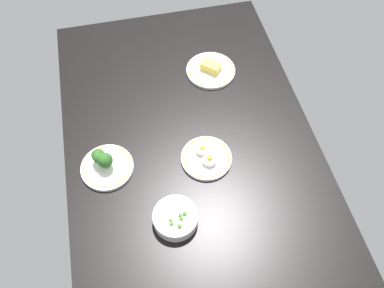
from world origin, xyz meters
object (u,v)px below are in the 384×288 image
(plate_broccoli, at_px, (105,164))
(plate_eggs, at_px, (206,157))
(bowl_peas, at_px, (176,218))
(plate_cheese, at_px, (211,70))

(plate_broccoli, relative_size, plate_eggs, 1.02)
(bowl_peas, bearing_deg, plate_broccoli, -141.21)
(plate_broccoli, distance_m, bowl_peas, 0.31)
(plate_eggs, distance_m, bowl_peas, 0.25)
(plate_cheese, relative_size, bowl_peas, 1.36)
(plate_cheese, xyz_separation_m, bowl_peas, (0.60, -0.27, 0.01))
(plate_cheese, relative_size, plate_broccoli, 1.09)
(plate_cheese, bearing_deg, plate_eggs, -16.23)
(plate_cheese, xyz_separation_m, plate_eggs, (0.40, -0.12, 0.00))
(plate_broccoli, distance_m, plate_eggs, 0.35)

